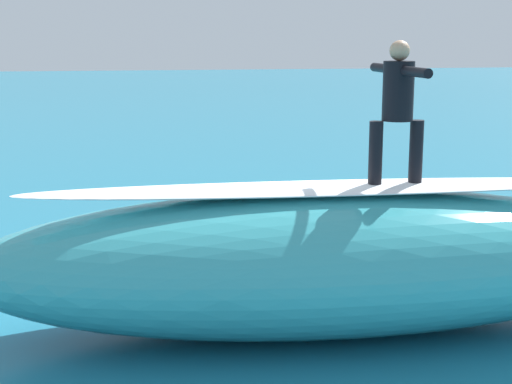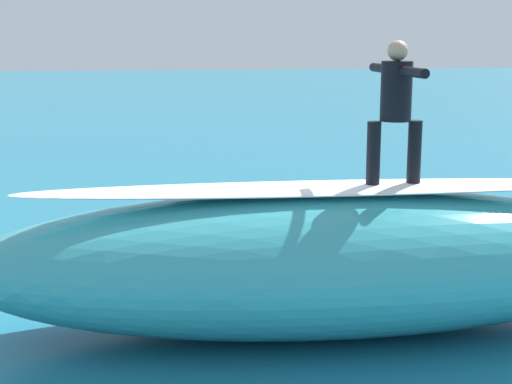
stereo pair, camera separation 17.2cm
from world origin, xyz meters
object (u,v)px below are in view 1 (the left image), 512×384
at_px(surfboard_riding, 395,187).
at_px(surfer_riding, 398,102).
at_px(surfer_paddling, 163,239).
at_px(surfboard_paddling, 155,251).

distance_m(surfboard_riding, surfer_riding, 0.94).
xyz_separation_m(surfer_riding, surfer_paddling, (2.41, -3.36, -2.33)).
bearing_deg(surfboard_riding, surfboard_paddling, -55.39).
distance_m(surfer_riding, surfer_paddling, 4.74).
relative_size(surfer_riding, surfer_paddling, 0.93).
xyz_separation_m(surfboard_paddling, surfer_paddling, (-0.13, 0.01, 0.18)).
bearing_deg(surfboard_riding, surfer_riding, 132.58).
bearing_deg(surfer_riding, surfboard_paddling, -55.39).
bearing_deg(surfboard_riding, surfer_paddling, -56.75).
height_order(surfer_riding, surfer_paddling, surfer_riding).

